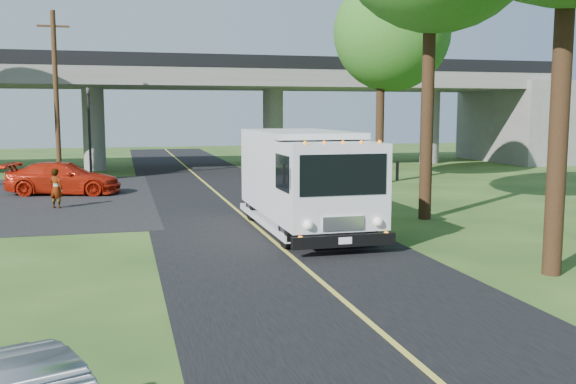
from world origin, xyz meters
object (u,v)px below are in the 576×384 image
object	(u,v)px
tree_right_far	(387,24)
red_sedan	(64,178)
pedestrian	(56,189)
step_van	(305,178)
utility_pole	(56,97)
traffic_signal	(89,123)

from	to	relation	value
tree_right_far	red_sedan	xyz separation A→B (m)	(-16.12, -0.37, -7.55)
tree_right_far	pedestrian	size ratio (longest dim) A/B	6.89
tree_right_far	step_van	distance (m)	15.89
step_van	red_sedan	world-z (taller)	step_van
utility_pole	red_sedan	xyz separation A→B (m)	(0.58, -4.54, -3.84)
traffic_signal	step_van	size ratio (longest dim) A/B	0.68
step_van	pedestrian	size ratio (longest dim) A/B	4.80
utility_pole	pedestrian	size ratio (longest dim) A/B	5.64
utility_pole	red_sedan	bearing A→B (deg)	-82.66
red_sedan	pedestrian	world-z (taller)	pedestrian
traffic_signal	tree_right_far	world-z (taller)	tree_right_far
traffic_signal	pedestrian	world-z (taller)	traffic_signal
tree_right_far	red_sedan	world-z (taller)	tree_right_far
traffic_signal	tree_right_far	size ratio (longest dim) A/B	0.47
utility_pole	pedestrian	world-z (taller)	utility_pole
traffic_signal	utility_pole	distance (m)	2.86
pedestrian	red_sedan	bearing A→B (deg)	-56.50
traffic_signal	pedestrian	xyz separation A→B (m)	(-0.83, -11.06, -2.40)
traffic_signal	pedestrian	bearing A→B (deg)	-94.31
traffic_signal	red_sedan	distance (m)	7.04
pedestrian	tree_right_far	bearing A→B (deg)	-130.56
utility_pole	red_sedan	distance (m)	5.98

